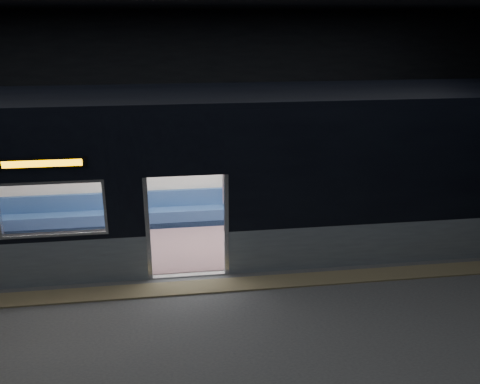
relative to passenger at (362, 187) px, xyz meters
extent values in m
cube|color=#47494C|center=(-4.39, -3.55, -0.82)|extent=(24.00, 14.00, 0.01)
cube|color=black|center=(-4.39, -3.55, 4.16)|extent=(24.00, 14.00, 0.04)
cube|color=black|center=(-4.39, 3.43, 1.68)|extent=(24.00, 0.04, 5.00)
cube|color=#8C7F59|center=(-4.39, -3.00, -0.80)|extent=(22.80, 0.50, 0.03)
cube|color=gray|center=(0.46, -2.49, -0.37)|extent=(8.30, 0.12, 0.90)
cube|color=black|center=(0.46, -2.49, 1.23)|extent=(8.30, 0.12, 2.30)
cube|color=black|center=(-4.39, -2.49, 1.81)|extent=(1.40, 0.12, 1.15)
cube|color=#B7BABC|center=(-5.13, -2.49, 0.21)|extent=(0.08, 0.14, 2.05)
cube|color=#B7BABC|center=(-3.65, -2.49, 0.21)|extent=(0.08, 0.14, 2.05)
cube|color=black|center=(-6.84, -2.57, 1.57)|extent=(1.50, 0.04, 0.18)
cube|color=#F69C00|center=(-6.84, -2.57, 1.57)|extent=(1.34, 0.03, 0.12)
cube|color=silver|center=(-4.39, 0.39, 0.78)|extent=(18.00, 0.12, 3.20)
cube|color=black|center=(-4.39, -1.05, 2.46)|extent=(18.00, 3.00, 0.15)
cube|color=#805D5D|center=(-4.39, -1.05, -0.80)|extent=(17.76, 2.76, 0.04)
cube|color=silver|center=(-4.39, -1.05, 1.53)|extent=(17.76, 2.76, 0.10)
cube|color=#30498B|center=(-4.39, 0.07, -0.57)|extent=(11.00, 0.48, 0.41)
cube|color=#30498B|center=(-4.39, 0.26, -0.17)|extent=(11.00, 0.10, 0.40)
cube|color=gray|center=(-7.69, -2.14, -0.57)|extent=(4.40, 0.48, 0.41)
cube|color=gray|center=(-1.09, -2.14, -0.57)|extent=(4.40, 0.48, 0.41)
cylinder|color=silver|center=(-5.34, -2.18, 0.35)|extent=(0.04, 0.04, 2.26)
cylinder|color=silver|center=(-5.34, 0.08, 0.35)|extent=(0.04, 0.04, 2.26)
cylinder|color=silver|center=(-3.44, -2.18, 0.35)|extent=(0.04, 0.04, 2.26)
cylinder|color=silver|center=(-3.44, 0.08, 0.35)|extent=(0.04, 0.04, 2.26)
cylinder|color=silver|center=(-4.39, 0.03, 1.13)|extent=(11.00, 0.03, 0.03)
cube|color=black|center=(-0.11, -0.16, -0.28)|extent=(0.18, 0.49, 0.17)
cube|color=black|center=(0.11, -0.16, -0.28)|extent=(0.18, 0.49, 0.17)
cylinder|color=black|center=(-0.11, -0.38, -0.56)|extent=(0.11, 0.11, 0.43)
cylinder|color=black|center=(0.11, -0.38, -0.56)|extent=(0.11, 0.11, 0.43)
cube|color=pink|center=(0.00, 0.04, -0.26)|extent=(0.41, 0.23, 0.21)
cylinder|color=pink|center=(0.00, 0.07, 0.10)|extent=(0.43, 0.43, 0.54)
sphere|color=tan|center=(0.00, 0.05, 0.48)|extent=(0.22, 0.22, 0.22)
sphere|color=black|center=(0.00, 0.10, 0.52)|extent=(0.23, 0.23, 0.23)
cube|color=black|center=(-0.01, -0.24, -0.13)|extent=(0.33, 0.30, 0.14)
cube|color=white|center=(-1.64, 0.31, 0.64)|extent=(0.94, 0.03, 0.61)
camera|label=1|loc=(-4.63, -11.39, 3.94)|focal=38.00mm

